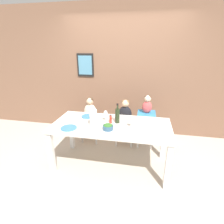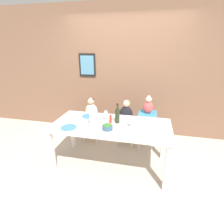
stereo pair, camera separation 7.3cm
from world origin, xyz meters
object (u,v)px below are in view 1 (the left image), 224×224
chair_far_left (91,123)px  wine_glass_near (132,120)px  person_child_left (90,109)px  dinner_plate_back_right (151,122)px  chair_far_center (125,126)px  dinner_plate_back_left (88,116)px  dinner_plate_front_left (69,128)px  salad_bowl_large (108,127)px  wine_glass_far (106,114)px  person_child_center (125,111)px  dinner_plate_front_right (147,134)px  chair_right_highchair (146,120)px  paper_towel_roll (93,118)px  person_baby_right (147,103)px  wine_bottle (117,115)px

chair_far_left → wine_glass_near: wine_glass_near is taller
person_child_left → dinner_plate_back_right: size_ratio=1.94×
chair_far_center → dinner_plate_back_left: 0.83m
dinner_plate_front_left → salad_bowl_large: bearing=7.0°
wine_glass_near → wine_glass_far: bearing=159.9°
person_child_center → salad_bowl_large: (-0.14, -0.91, 0.09)m
chair_far_center → salad_bowl_large: bearing=-98.7°
dinner_plate_front_left → dinner_plate_front_right: (1.13, 0.02, 0.00)m
chair_right_highchair → salad_bowl_large: 1.09m
person_child_left → paper_towel_roll: 0.90m
person_child_center → wine_glass_near: person_child_center is taller
chair_right_highchair → person_baby_right: person_baby_right is taller
paper_towel_roll → dinner_plate_front_right: size_ratio=1.09×
person_child_center → paper_towel_roll: paper_towel_roll is taller
chair_far_left → chair_right_highchair: (1.11, 0.00, 0.15)m
person_child_center → paper_towel_roll: bearing=-114.8°
chair_far_center → person_baby_right: bearing=0.2°
chair_right_highchair → wine_glass_near: (-0.22, -0.77, 0.31)m
paper_towel_roll → dinner_plate_back_left: bearing=119.9°
person_baby_right → dinner_plate_back_left: bearing=-153.3°
person_child_center → dinner_plate_front_left: bearing=-126.0°
person_child_center → person_child_left: bearing=180.0°
chair_far_center → paper_towel_roll: 1.03m
chair_far_center → dinner_plate_back_left: size_ratio=1.99×
dinner_plate_front_left → dinner_plate_back_left: same height
dinner_plate_back_left → dinner_plate_front_right: size_ratio=1.00×
paper_towel_roll → person_child_center: bearing=65.2°
person_baby_right → wine_bottle: 0.79m
chair_right_highchair → dinner_plate_front_right: dinner_plate_front_right is taller
chair_far_center → dinner_plate_back_right: (0.47, -0.55, 0.35)m
chair_far_center → wine_glass_near: (0.18, -0.77, 0.46)m
person_child_left → salad_bowl_large: 1.07m
person_child_left → dinner_plate_back_right: 1.29m
dinner_plate_back_right → chair_far_left: bearing=154.9°
wine_glass_near → dinner_plate_front_left: size_ratio=0.75×
person_baby_right → dinner_plate_front_left: size_ratio=1.46×
chair_far_left → dinner_plate_back_right: dinner_plate_back_right is taller
chair_far_left → dinner_plate_back_left: dinner_plate_back_left is taller
wine_bottle → dinner_plate_back_left: 0.56m
chair_right_highchair → person_child_center: 0.43m
person_baby_right → paper_towel_roll: bearing=-133.5°
dinner_plate_front_right → wine_glass_far: bearing=151.9°
person_child_center → salad_bowl_large: person_child_center is taller
wine_glass_far → salad_bowl_large: wine_glass_far is taller
wine_bottle → dinner_plate_front_left: 0.76m
dinner_plate_front_left → wine_glass_far: bearing=38.3°
chair_right_highchair → dinner_plate_back_right: size_ratio=2.94×
chair_far_center → chair_right_highchair: (0.41, 0.00, 0.15)m
chair_far_center → person_child_left: bearing=179.9°
chair_far_left → person_child_left: (-0.00, 0.00, 0.30)m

